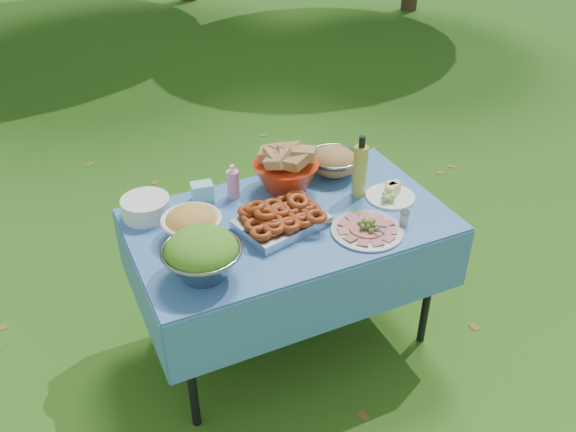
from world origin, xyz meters
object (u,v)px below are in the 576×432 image
object	(u,v)px
charcuterie_platter	(368,225)
salad_bowl	(202,255)
pasta_bowl_steel	(334,161)
plate_stack	(146,207)
bread_bowl	(286,169)
picnic_table	(289,281)
oil_bottle	(360,166)

from	to	relation	value
charcuterie_platter	salad_bowl	bearing A→B (deg)	178.60
salad_bowl	pasta_bowl_steel	xyz separation A→B (m)	(0.88, 0.51, -0.03)
pasta_bowl_steel	charcuterie_platter	world-z (taller)	pasta_bowl_steel
salad_bowl	plate_stack	size ratio (longest dim) A/B	1.43
bread_bowl	charcuterie_platter	xyz separation A→B (m)	(0.17, -0.50, -0.07)
picnic_table	plate_stack	world-z (taller)	plate_stack
oil_bottle	plate_stack	bearing A→B (deg)	165.50
salad_bowl	oil_bottle	xyz separation A→B (m)	(0.89, 0.27, 0.05)
charcuterie_platter	oil_bottle	distance (m)	0.34
oil_bottle	charcuterie_platter	bearing A→B (deg)	-113.54
salad_bowl	pasta_bowl_steel	bearing A→B (deg)	30.04
pasta_bowl_steel	charcuterie_platter	size ratio (longest dim) A/B	0.82
picnic_table	charcuterie_platter	bearing A→B (deg)	-41.65
picnic_table	oil_bottle	world-z (taller)	oil_bottle
plate_stack	pasta_bowl_steel	xyz separation A→B (m)	(0.98, -0.02, 0.03)
plate_stack	picnic_table	bearing A→B (deg)	-27.33
bread_bowl	picnic_table	bearing A→B (deg)	-111.58
picnic_table	salad_bowl	xyz separation A→B (m)	(-0.49, -0.22, 0.49)
pasta_bowl_steel	salad_bowl	bearing A→B (deg)	-149.96
salad_bowl	bread_bowl	size ratio (longest dim) A/B	0.98
salad_bowl	pasta_bowl_steel	world-z (taller)	salad_bowl
picnic_table	pasta_bowl_steel	xyz separation A→B (m)	(0.39, 0.29, 0.45)
salad_bowl	charcuterie_platter	bearing A→B (deg)	-1.40
salad_bowl	charcuterie_platter	size ratio (longest dim) A/B	0.98
oil_bottle	salad_bowl	bearing A→B (deg)	-162.96
oil_bottle	pasta_bowl_steel	bearing A→B (deg)	92.97
plate_stack	bread_bowl	bearing A→B (deg)	-4.26
salad_bowl	plate_stack	world-z (taller)	salad_bowl
charcuterie_platter	picnic_table	bearing A→B (deg)	138.35
plate_stack	oil_bottle	size ratio (longest dim) A/B	0.72
bread_bowl	charcuterie_platter	bearing A→B (deg)	-70.93
oil_bottle	bread_bowl	bearing A→B (deg)	145.57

